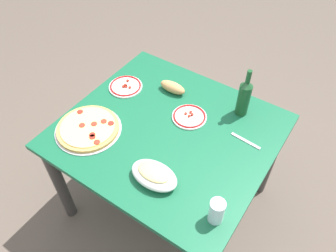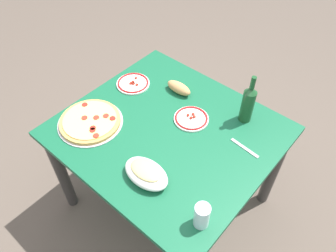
{
  "view_description": "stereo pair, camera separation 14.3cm",
  "coord_description": "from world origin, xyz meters",
  "px_view_note": "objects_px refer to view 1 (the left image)",
  "views": [
    {
      "loc": [
        0.67,
        -0.99,
        2.08
      ],
      "look_at": [
        0.0,
        0.0,
        0.77
      ],
      "focal_mm": 35.36,
      "sensor_mm": 36.0,
      "label": 1
    },
    {
      "loc": [
        0.78,
        -0.9,
        2.08
      ],
      "look_at": [
        0.0,
        0.0,
        0.77
      ],
      "focal_mm": 35.36,
      "sensor_mm": 36.0,
      "label": 2
    }
  ],
  "objects_px": {
    "water_glass": "(217,211)",
    "bread_loaf": "(173,87)",
    "wine_bottle": "(244,97)",
    "dining_table": "(168,144)",
    "baked_pasta_dish": "(154,175)",
    "pepperoni_pizza": "(88,128)",
    "side_plate_near": "(189,116)",
    "side_plate_far": "(126,86)"
  },
  "relations": [
    {
      "from": "water_glass",
      "to": "bread_loaf",
      "type": "xyz_separation_m",
      "value": [
        -0.61,
        0.59,
        -0.03
      ]
    },
    {
      "from": "pepperoni_pizza",
      "to": "side_plate_far",
      "type": "distance_m",
      "value": 0.39
    },
    {
      "from": "water_glass",
      "to": "dining_table",
      "type": "bearing_deg",
      "value": 145.58
    },
    {
      "from": "dining_table",
      "to": "baked_pasta_dish",
      "type": "distance_m",
      "value": 0.36
    },
    {
      "from": "pepperoni_pizza",
      "to": "wine_bottle",
      "type": "relative_size",
      "value": 1.21
    },
    {
      "from": "bread_loaf",
      "to": "side_plate_near",
      "type": "bearing_deg",
      "value": -33.46
    },
    {
      "from": "water_glass",
      "to": "side_plate_near",
      "type": "bearing_deg",
      "value": 132.02
    },
    {
      "from": "baked_pasta_dish",
      "to": "water_glass",
      "type": "relative_size",
      "value": 1.86
    },
    {
      "from": "side_plate_far",
      "to": "wine_bottle",
      "type": "bearing_deg",
      "value": 16.23
    },
    {
      "from": "water_glass",
      "to": "bread_loaf",
      "type": "height_order",
      "value": "water_glass"
    },
    {
      "from": "dining_table",
      "to": "water_glass",
      "type": "height_order",
      "value": "water_glass"
    },
    {
      "from": "side_plate_far",
      "to": "pepperoni_pizza",
      "type": "bearing_deg",
      "value": -81.84
    },
    {
      "from": "pepperoni_pizza",
      "to": "side_plate_near",
      "type": "height_order",
      "value": "pepperoni_pizza"
    },
    {
      "from": "side_plate_far",
      "to": "water_glass",
      "type": "bearing_deg",
      "value": -27.82
    },
    {
      "from": "water_glass",
      "to": "side_plate_near",
      "type": "relative_size",
      "value": 0.66
    },
    {
      "from": "water_glass",
      "to": "bread_loaf",
      "type": "bearing_deg",
      "value": 136.07
    },
    {
      "from": "side_plate_far",
      "to": "baked_pasta_dish",
      "type": "bearing_deg",
      "value": -39.69
    },
    {
      "from": "bread_loaf",
      "to": "pepperoni_pizza",
      "type": "bearing_deg",
      "value": -111.39
    },
    {
      "from": "pepperoni_pizza",
      "to": "water_glass",
      "type": "bearing_deg",
      "value": -5.12
    },
    {
      "from": "dining_table",
      "to": "side_plate_near",
      "type": "height_order",
      "value": "side_plate_near"
    },
    {
      "from": "water_glass",
      "to": "side_plate_far",
      "type": "distance_m",
      "value": 0.99
    },
    {
      "from": "side_plate_near",
      "to": "side_plate_far",
      "type": "xyz_separation_m",
      "value": [
        -0.46,
        0.0,
        0.0
      ]
    },
    {
      "from": "bread_loaf",
      "to": "wine_bottle",
      "type": "bearing_deg",
      "value": 8.99
    },
    {
      "from": "side_plate_near",
      "to": "side_plate_far",
      "type": "height_order",
      "value": "same"
    },
    {
      "from": "side_plate_near",
      "to": "baked_pasta_dish",
      "type": "bearing_deg",
      "value": -80.14
    },
    {
      "from": "dining_table",
      "to": "pepperoni_pizza",
      "type": "xyz_separation_m",
      "value": [
        -0.36,
        -0.24,
        0.14
      ]
    },
    {
      "from": "dining_table",
      "to": "wine_bottle",
      "type": "relative_size",
      "value": 3.75
    },
    {
      "from": "pepperoni_pizza",
      "to": "side_plate_near",
      "type": "bearing_deg",
      "value": 43.74
    },
    {
      "from": "baked_pasta_dish",
      "to": "water_glass",
      "type": "bearing_deg",
      "value": -2.64
    },
    {
      "from": "dining_table",
      "to": "pepperoni_pizza",
      "type": "distance_m",
      "value": 0.45
    },
    {
      "from": "baked_pasta_dish",
      "to": "bread_loaf",
      "type": "bearing_deg",
      "value": 115.71
    },
    {
      "from": "dining_table",
      "to": "side_plate_near",
      "type": "distance_m",
      "value": 0.2
    },
    {
      "from": "pepperoni_pizza",
      "to": "wine_bottle",
      "type": "bearing_deg",
      "value": 43.14
    },
    {
      "from": "side_plate_near",
      "to": "dining_table",
      "type": "bearing_deg",
      "value": -108.34
    },
    {
      "from": "side_plate_near",
      "to": "bread_loaf",
      "type": "height_order",
      "value": "bread_loaf"
    },
    {
      "from": "pepperoni_pizza",
      "to": "water_glass",
      "type": "distance_m",
      "value": 0.82
    },
    {
      "from": "side_plate_far",
      "to": "bread_loaf",
      "type": "bearing_deg",
      "value": 26.9
    },
    {
      "from": "side_plate_near",
      "to": "bread_loaf",
      "type": "xyz_separation_m",
      "value": [
        -0.2,
        0.13,
        0.02
      ]
    },
    {
      "from": "water_glass",
      "to": "bread_loaf",
      "type": "distance_m",
      "value": 0.85
    },
    {
      "from": "side_plate_far",
      "to": "dining_table",
      "type": "bearing_deg",
      "value": -19.33
    },
    {
      "from": "water_glass",
      "to": "side_plate_far",
      "type": "bearing_deg",
      "value": 152.18
    },
    {
      "from": "dining_table",
      "to": "baked_pasta_dish",
      "type": "relative_size",
      "value": 4.63
    }
  ]
}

